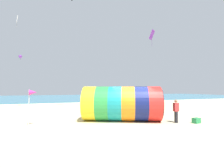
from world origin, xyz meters
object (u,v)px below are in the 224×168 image
Objects in this scene: kite_handler at (176,111)px; giant_inflatable_tube at (122,104)px; kite_purple_parafoil at (20,57)px; cooler_box at (196,121)px; kite_purple_diamond at (152,35)px; kite_white_diamond at (17,19)px; beach_flag at (33,94)px.

giant_inflatable_tube is at bearing 147.15° from kite_handler.
kite_purple_parafoil reaches higher than cooler_box.
kite_purple_diamond reaches higher than kite_purple_parafoil.
kite_purple_parafoil is at bearing 126.04° from kite_handler.
giant_inflatable_tube is 20.88m from kite_white_diamond.
kite_handler is 1.02× the size of kite_white_diamond.
kite_handler is 0.70× the size of beach_flag.
kite_purple_diamond is at bearing 61.62° from kite_handler.
kite_purple_diamond is 19.93m from cooler_box.
kite_purple_diamond is (7.82, 14.47, 10.51)m from kite_handler.
kite_purple_parafoil reaches higher than beach_flag.
beach_flag is (2.39, -13.78, -4.64)m from kite_purple_parafoil.
kite_white_diamond is 25.51m from cooler_box.
kite_purple_parafoil is 0.47× the size of kite_purple_diamond.
kite_purple_parafoil reaches higher than giant_inflatable_tube.
giant_inflatable_tube reaches higher than beach_flag.
giant_inflatable_tube is 2.66× the size of beach_flag.
giant_inflatable_tube is 5.27m from cooler_box.
cooler_box is (13.53, -18.03, -11.94)m from kite_white_diamond.
kite_handler is 1.31× the size of kite_purple_parafoil.
kite_purple_parafoil reaches higher than kite_handler.
beach_flag is 11.06m from cooler_box.
kite_purple_diamond is at bearing 35.35° from beach_flag.
cooler_box is at bearing -15.76° from beach_flag.
kite_handler is 9.68m from beach_flag.
beach_flag is at bearing -80.16° from kite_purple_parafoil.
kite_purple_diamond is 22.97m from beach_flag.
cooler_box is at bearing -31.81° from giant_inflatable_tube.
kite_purple_parafoil is 22.10m from cooler_box.
beach_flag is (-9.32, 2.32, 1.23)m from kite_handler.
kite_purple_parafoil is at bearing 175.26° from kite_purple_diamond.
cooler_box is (1.17, -0.64, -0.64)m from kite_handler.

